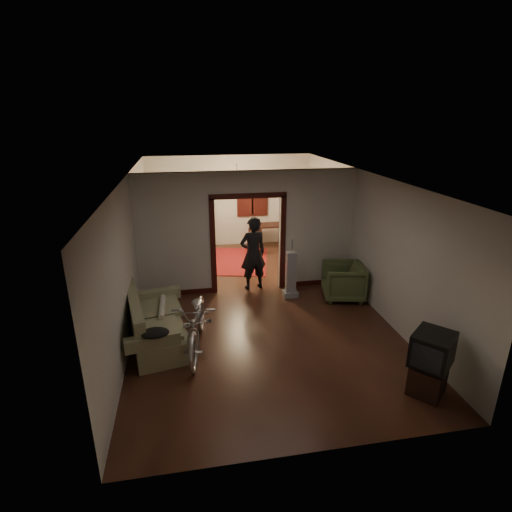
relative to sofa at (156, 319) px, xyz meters
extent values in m
cube|color=black|center=(2.02, 1.25, -0.45)|extent=(5.00, 8.50, 0.01)
cube|color=white|center=(2.02, 1.25, 2.35)|extent=(5.00, 8.50, 0.01)
cube|color=beige|center=(2.02, 5.50, 0.95)|extent=(5.00, 0.02, 2.80)
cube|color=beige|center=(-0.48, 1.25, 0.95)|extent=(0.02, 8.50, 2.80)
cube|color=beige|center=(4.52, 1.25, 0.95)|extent=(0.02, 8.50, 2.80)
cube|color=beige|center=(2.02, 2.00, 0.95)|extent=(5.00, 0.14, 2.80)
cube|color=black|center=(2.02, 2.00, 0.65)|extent=(1.74, 0.20, 2.32)
cube|color=black|center=(2.72, 5.46, 1.10)|extent=(0.98, 0.06, 1.28)
sphere|color=#FFE0A5|center=(2.02, 3.75, 1.90)|extent=(0.24, 0.24, 0.24)
cube|color=silver|center=(3.07, 1.92, 0.80)|extent=(0.08, 0.01, 0.12)
cube|color=#71734C|center=(0.00, 0.00, 0.00)|extent=(1.25, 2.10, 0.90)
cylinder|color=beige|center=(0.10, 0.30, 0.08)|extent=(0.11, 0.87, 0.11)
ellipsoid|color=black|center=(0.05, -0.91, 0.23)|extent=(0.45, 0.34, 0.13)
imported|color=silver|center=(0.74, -0.38, 0.08)|extent=(0.96, 2.08, 1.06)
imported|color=#4B5731|center=(4.04, 1.12, -0.04)|extent=(1.06, 1.04, 0.82)
cube|color=black|center=(4.05, -2.21, -0.22)|extent=(0.68, 0.67, 0.46)
cube|color=black|center=(4.05, -2.21, 0.30)|extent=(0.78, 0.77, 0.50)
cube|color=gray|center=(2.90, 1.40, 0.09)|extent=(0.34, 0.28, 1.08)
imported|color=black|center=(2.14, 2.02, 0.42)|extent=(0.71, 0.54, 1.75)
cube|color=maroon|center=(1.99, 3.91, -0.44)|extent=(2.16, 2.57, 0.02)
cube|color=black|center=(0.90, 5.00, 0.48)|extent=(1.01, 0.66, 1.86)
sphere|color=#1E5972|center=(0.90, 5.00, 1.49)|extent=(0.28, 0.28, 0.28)
cube|color=black|center=(3.08, 4.87, -0.07)|extent=(1.13, 0.79, 0.75)
cube|color=black|center=(2.58, 4.39, -0.02)|extent=(0.49, 0.49, 0.87)
camera|label=1|loc=(0.65, -6.65, 3.52)|focal=28.00mm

